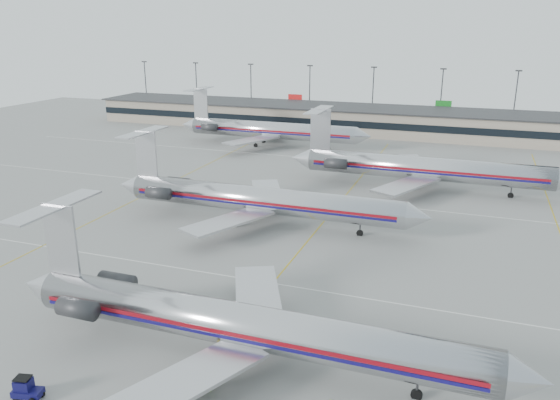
% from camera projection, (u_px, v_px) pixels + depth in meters
% --- Properties ---
extents(ground, '(260.00, 260.00, 0.00)m').
position_uv_depth(ground, '(233.00, 331.00, 47.86)').
color(ground, gray).
rests_on(ground, ground).
extents(apron_markings, '(160.00, 0.15, 0.02)m').
position_uv_depth(apron_markings, '(273.00, 283.00, 56.82)').
color(apron_markings, silver).
rests_on(apron_markings, ground).
extents(terminal, '(162.00, 17.00, 6.25)m').
position_uv_depth(terminal, '(397.00, 121.00, 134.72)').
color(terminal, gray).
rests_on(terminal, ground).
extents(light_mast_row, '(163.60, 0.40, 15.28)m').
position_uv_depth(light_mast_row, '(406.00, 93.00, 145.65)').
color(light_mast_row, '#38383D').
rests_on(light_mast_row, ground).
extents(jet_foreground, '(43.67, 25.72, 11.43)m').
position_uv_depth(jet_foreground, '(237.00, 324.00, 42.74)').
color(jet_foreground, '#BCBCC1').
rests_on(jet_foreground, ground).
extents(jet_second_row, '(44.70, 26.32, 11.70)m').
position_uv_depth(jet_second_row, '(256.00, 199.00, 73.39)').
color(jet_second_row, '#BCBCC1').
rests_on(jet_second_row, ground).
extents(jet_third_row, '(45.56, 28.03, 12.46)m').
position_uv_depth(jet_third_row, '(419.00, 168.00, 88.76)').
color(jet_third_row, '#BCBCC1').
rests_on(jet_third_row, ground).
extents(jet_back_row, '(44.89, 27.61, 12.28)m').
position_uv_depth(jet_back_row, '(268.00, 130.00, 121.61)').
color(jet_back_row, '#BCBCC1').
rests_on(jet_back_row, ground).
extents(tug_left, '(2.27, 1.47, 1.70)m').
position_uv_depth(tug_left, '(26.00, 389.00, 39.04)').
color(tug_left, '#0C0B3D').
rests_on(tug_left, ground).
extents(belt_loader, '(4.63, 2.32, 2.37)m').
position_uv_depth(belt_loader, '(164.00, 391.00, 39.08)').
color(belt_loader, '#999999').
rests_on(belt_loader, ground).
extents(ramp_worker_near, '(0.80, 0.68, 1.85)m').
position_uv_depth(ramp_worker_near, '(208.00, 380.00, 39.80)').
color(ramp_worker_near, '#91EC16').
rests_on(ramp_worker_near, ground).
extents(cone_left, '(0.54, 0.54, 0.65)m').
position_uv_depth(cone_left, '(22.00, 391.00, 39.52)').
color(cone_left, '#FC5108').
rests_on(cone_left, ground).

